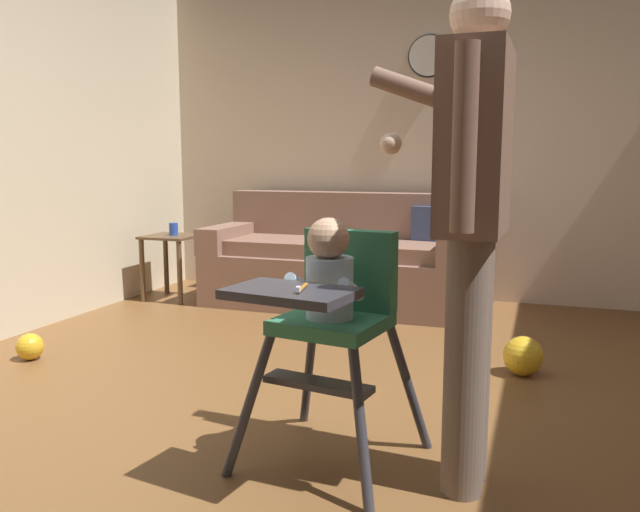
% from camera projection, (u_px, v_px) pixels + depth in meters
% --- Properties ---
extents(ground, '(6.12, 7.25, 0.10)m').
position_uv_depth(ground, '(304.00, 442.00, 2.68)').
color(ground, brown).
extents(wall_far, '(5.32, 0.06, 2.63)m').
position_uv_depth(wall_far, '(429.00, 135.00, 5.14)').
color(wall_far, beige).
rests_on(wall_far, ground).
extents(couch, '(2.03, 0.86, 0.86)m').
position_uv_depth(couch, '(341.00, 262.00, 4.98)').
color(couch, '#866254').
rests_on(couch, ground).
extents(high_chair, '(0.69, 0.79, 0.92)m').
position_uv_depth(high_chair, '(332.00, 298.00, 2.31)').
color(high_chair, '#35343C').
rests_on(high_chair, ground).
extents(adult_standing, '(0.51, 0.50, 1.66)m').
position_uv_depth(adult_standing, '(471.00, 214.00, 2.09)').
color(adult_standing, '#736255').
rests_on(adult_standing, ground).
extents(toy_ball, '(0.21, 0.21, 0.21)m').
position_uv_depth(toy_ball, '(523.00, 356.00, 3.34)').
color(toy_ball, gold).
rests_on(toy_ball, ground).
extents(toy_ball_second, '(0.15, 0.15, 0.15)m').
position_uv_depth(toy_ball_second, '(30.00, 347.00, 3.61)').
color(toy_ball_second, gold).
rests_on(toy_ball_second, ground).
extents(side_table, '(0.40, 0.40, 0.52)m').
position_uv_depth(side_table, '(172.00, 252.00, 5.16)').
color(side_table, brown).
rests_on(side_table, ground).
extents(sippy_cup, '(0.07, 0.07, 0.10)m').
position_uv_depth(sippy_cup, '(174.00, 229.00, 5.12)').
color(sippy_cup, '#284CB7').
rests_on(sippy_cup, side_table).
extents(wall_clock, '(0.33, 0.04, 0.33)m').
position_uv_depth(wall_clock, '(429.00, 56.00, 5.01)').
color(wall_clock, white).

